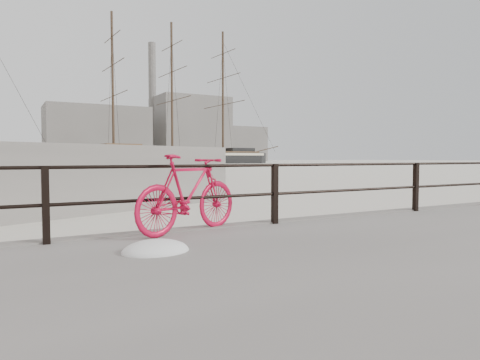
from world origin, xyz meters
name	(u,v)px	position (x,y,z in m)	size (l,w,h in m)	color
ground	(409,227)	(0.00, 0.00, 0.00)	(400.00, 400.00, 0.00)	white
guardrail	(416,187)	(0.00, -0.15, 0.85)	(28.00, 0.10, 1.00)	black
bicycle	(189,194)	(-5.08, -0.25, 0.93)	(1.91, 0.29, 1.15)	red
barque_black	(173,164)	(28.18, 91.30, 0.00)	(61.78, 20.22, 34.84)	black
industrial_west	(97,135)	(20.00, 140.00, 9.00)	(32.00, 18.00, 18.00)	gray
industrial_mid	(190,130)	(55.00, 145.00, 12.00)	(26.00, 20.00, 24.00)	gray
industrial_east	(237,144)	(78.00, 150.00, 7.00)	(20.00, 16.00, 14.00)	gray
smokestack	(152,102)	(42.00, 150.00, 22.00)	(2.80, 2.80, 44.00)	gray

